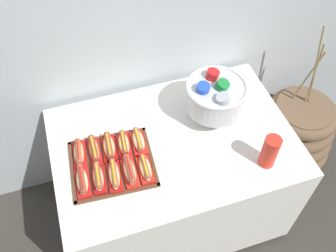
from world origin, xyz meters
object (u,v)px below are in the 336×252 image
(floor_vase, at_px, (294,135))
(hot_dog_4, at_px, (145,168))
(hot_dog_2, at_px, (114,175))
(hot_dog_0, at_px, (82,181))
(hot_dog_3, at_px, (130,171))
(hot_dog_9, at_px, (139,141))
(hot_dog_1, at_px, (98,178))
(buffet_table, at_px, (173,176))
(hot_dog_6, at_px, (94,150))
(punch_bowl, at_px, (215,96))
(cup_stack, at_px, (270,152))
(hot_dog_7, at_px, (109,147))
(hot_dog_8, at_px, (124,144))
(hot_dog_5, at_px, (79,153))
(serving_tray, at_px, (112,164))

(floor_vase, height_order, hot_dog_4, floor_vase)
(hot_dog_2, distance_m, hot_dog_4, 0.15)
(hot_dog_0, bearing_deg, floor_vase, 9.97)
(hot_dog_3, relative_size, hot_dog_9, 1.09)
(floor_vase, bearing_deg, hot_dog_1, -169.28)
(buffet_table, height_order, hot_dog_6, hot_dog_6)
(hot_dog_0, distance_m, hot_dog_4, 0.30)
(hot_dog_4, bearing_deg, buffet_table, 35.55)
(punch_bowl, bearing_deg, cup_stack, -69.33)
(hot_dog_7, bearing_deg, hot_dog_0, -136.13)
(hot_dog_7, bearing_deg, hot_dog_8, -3.85)
(buffet_table, relative_size, punch_bowl, 3.99)
(hot_dog_1, height_order, hot_dog_2, hot_dog_1)
(floor_vase, bearing_deg, hot_dog_5, -176.56)
(hot_dog_0, relative_size, hot_dog_2, 0.90)
(hot_dog_9, bearing_deg, cup_stack, -27.35)
(hot_dog_5, xyz_separation_m, hot_dog_8, (0.22, -0.02, -0.00))
(buffet_table, bearing_deg, cup_stack, -34.54)
(hot_dog_1, relative_size, hot_dog_4, 1.00)
(serving_tray, xyz_separation_m, hot_dog_7, (0.01, 0.08, 0.03))
(buffet_table, xyz_separation_m, hot_dog_9, (-0.18, 0.03, 0.39))
(hot_dog_2, distance_m, hot_dog_6, 0.18)
(floor_vase, relative_size, hot_dog_2, 6.14)
(serving_tray, height_order, hot_dog_8, hot_dog_8)
(hot_dog_9, bearing_deg, hot_dog_8, 176.15)
(hot_dog_3, bearing_deg, floor_vase, 12.49)
(buffet_table, xyz_separation_m, hot_dog_5, (-0.48, 0.05, 0.39))
(buffet_table, distance_m, hot_dog_2, 0.54)
(hot_dog_0, xyz_separation_m, hot_dog_4, (0.30, -0.02, -0.00))
(cup_stack, bearing_deg, hot_dog_8, 155.05)
(hot_dog_7, xyz_separation_m, hot_dog_8, (0.07, -0.01, -0.00))
(hot_dog_5, bearing_deg, floor_vase, 3.44)
(hot_dog_8, bearing_deg, hot_dog_9, -3.85)
(hot_dog_9, bearing_deg, hot_dog_7, 176.15)
(floor_vase, distance_m, cup_stack, 0.89)
(hot_dog_7, bearing_deg, buffet_table, -6.41)
(hot_dog_0, bearing_deg, serving_tray, 24.96)
(serving_tray, height_order, hot_dog_5, hot_dog_5)
(serving_tray, bearing_deg, hot_dog_4, -32.66)
(punch_bowl, bearing_deg, hot_dog_3, -156.43)
(hot_dog_4, xyz_separation_m, hot_dog_5, (-0.29, 0.18, 0.00))
(hot_dog_3, relative_size, punch_bowl, 0.54)
(floor_vase, relative_size, hot_dog_9, 7.16)
(hot_dog_5, height_order, hot_dog_6, same)
(floor_vase, bearing_deg, hot_dog_4, -166.46)
(hot_dog_4, bearing_deg, hot_dog_5, 147.34)
(serving_tray, xyz_separation_m, hot_dog_9, (0.16, 0.07, 0.03))
(hot_dog_2, bearing_deg, hot_dog_9, 43.87)
(serving_tray, xyz_separation_m, hot_dog_8, (0.08, 0.08, 0.03))
(cup_stack, bearing_deg, buffet_table, 145.46)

